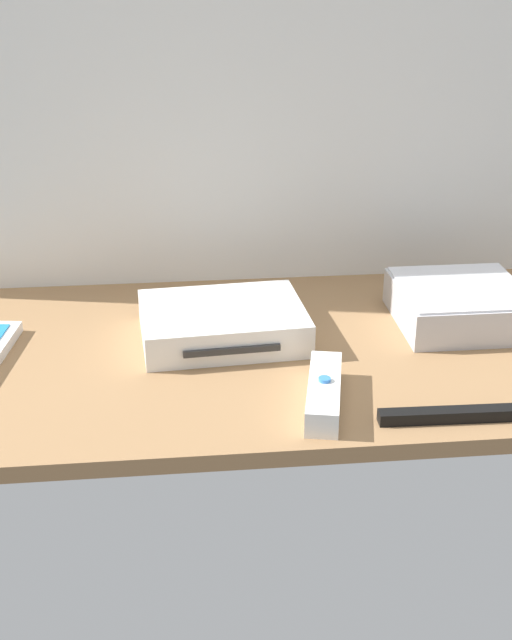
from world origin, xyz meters
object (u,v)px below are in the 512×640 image
game_console (223,323)px  mini_computer (460,304)px  sensor_bar (487,413)px  remote_wand (324,393)px

game_console → mini_computer: 32.49cm
game_console → sensor_bar: game_console is taller
remote_wand → game_console: bearing=131.2°
game_console → mini_computer: (32.44, 1.77, 0.44)cm
remote_wand → sensor_bar: size_ratio=0.63×
game_console → remote_wand: 21.02cm
remote_wand → sensor_bar: (17.19, -4.99, -0.81)cm
mini_computer → remote_wand: bearing=-137.8°
mini_computer → sensor_bar: size_ratio=0.71×
game_console → sensor_bar: (27.40, -23.36, -1.50)cm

